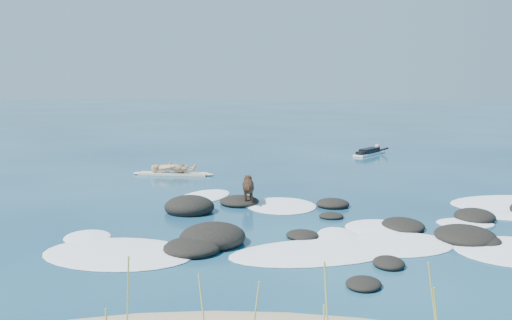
# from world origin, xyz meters

# --- Properties ---
(ground) EXTENTS (160.00, 160.00, 0.00)m
(ground) POSITION_xyz_m (0.00, 0.00, 0.00)
(ground) COLOR #0A2642
(ground) RESTS_ON ground
(reef_rocks) EXTENTS (11.10, 7.29, 0.59)m
(reef_rocks) POSITION_xyz_m (1.48, -0.57, 0.11)
(reef_rocks) COLOR black
(reef_rocks) RESTS_ON ground
(breaking_foam) EXTENTS (13.45, 8.61, 0.12)m
(breaking_foam) POSITION_xyz_m (1.47, -0.81, 0.01)
(breaking_foam) COLOR white
(breaking_foam) RESTS_ON ground
(standing_surfer_rig) EXTENTS (3.02, 0.60, 1.72)m
(standing_surfer_rig) POSITION_xyz_m (-4.98, 5.99, 0.68)
(standing_surfer_rig) COLOR beige
(standing_surfer_rig) RESTS_ON ground
(paddling_surfer_rig) EXTENTS (1.72, 2.27, 0.43)m
(paddling_surfer_rig) POSITION_xyz_m (2.63, 12.60, 0.15)
(paddling_surfer_rig) COLOR white
(paddling_surfer_rig) RESTS_ON ground
(dog) EXTENTS (0.44, 1.27, 0.80)m
(dog) POSITION_xyz_m (-1.58, 1.39, 0.53)
(dog) COLOR black
(dog) RESTS_ON ground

